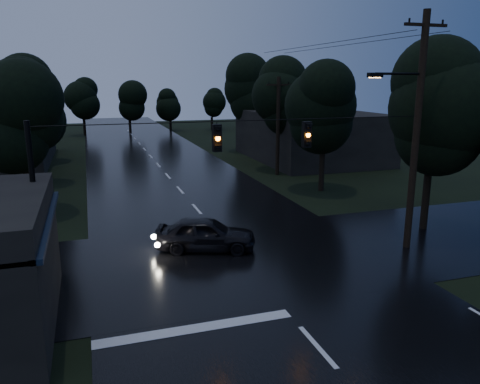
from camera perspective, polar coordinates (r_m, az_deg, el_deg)
main_road at (r=36.60m, az=-8.79°, el=1.91°), size 12.00×120.00×0.02m
cross_street at (r=19.70m, az=-0.03°, el=-8.11°), size 60.00×9.00×0.02m
building_far_right at (r=44.34m, az=8.46°, el=6.81°), size 10.00×14.00×4.40m
utility_pole_main at (r=21.09m, az=20.55°, el=7.21°), size 3.50×0.30×10.00m
utility_pole_far at (r=36.38m, az=4.65°, el=8.13°), size 2.00×0.30×7.50m
anchor_pole_left at (r=17.06m, az=-23.62°, el=-2.11°), size 0.18×0.18×6.00m
span_signals at (r=17.67m, az=2.71°, el=6.94°), size 15.00×0.37×1.12m
tree_corner_near at (r=24.21m, az=22.62°, el=9.49°), size 4.48×4.48×9.44m
tree_left_a at (r=27.70m, az=-25.18°, el=8.07°), size 3.92×3.92×8.26m
tree_left_b at (r=35.68m, az=-24.74°, el=9.66°), size 4.20×4.20×8.85m
tree_left_c at (r=45.66m, az=-24.20°, el=10.77°), size 4.48×4.48×9.44m
tree_right_a at (r=31.14m, az=10.24°, el=10.28°), size 4.20×4.20×8.85m
tree_right_b at (r=38.59m, az=5.37°, el=11.57°), size 4.48×4.48×9.44m
tree_right_c at (r=48.12m, az=1.23°, el=12.45°), size 4.76×4.76×10.03m
car at (r=20.48m, az=-4.19°, el=-5.11°), size 4.64×3.04×1.47m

